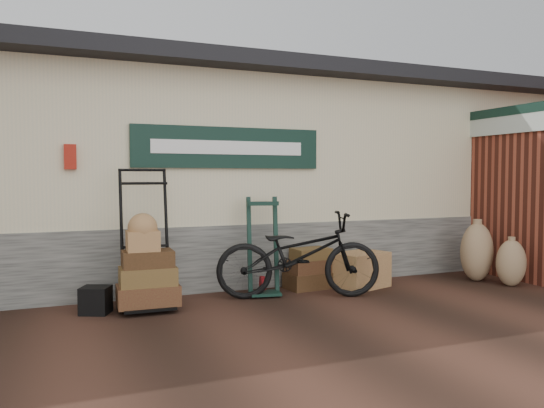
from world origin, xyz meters
The scene contains 11 objects.
ground centered at (0.00, 0.00, 0.00)m, with size 80.00×80.00×0.00m, color black.
station_building centered at (-0.01, 2.74, 1.61)m, with size 14.40×4.10×3.20m.
brick_outbuilding centered at (4.70, 1.19, 1.30)m, with size 1.71×4.51×2.62m.
porter_trolley centered at (-1.49, 0.50, 0.85)m, with size 0.85×0.64×1.70m, color black, non-canonical shape.
green_barrow centered at (0.06, 0.62, 0.64)m, with size 0.47×0.39×1.29m, color black, non-canonical shape.
suitcase_stack centered at (0.79, 0.74, 0.29)m, with size 0.65×0.41×0.57m, color #3B2612, non-canonical shape.
wicker_hamper centered at (1.49, 0.52, 0.25)m, with size 0.76×0.49×0.49m, color brown.
black_trunk centered at (-2.07, 0.43, 0.16)m, with size 0.31×0.27×0.31m, color black.
bicycle centered at (0.41, 0.27, 0.62)m, with size 2.12×0.74×1.23m, color black.
burlap_sack_left centered at (3.34, 0.25, 0.44)m, with size 0.55×0.46×0.87m, color #936F4F.
burlap_sack_right centered at (3.51, -0.24, 0.33)m, with size 0.42×0.35×0.67m, color #936F4F.
Camera 1 is at (-2.48, -5.85, 1.57)m, focal length 35.00 mm.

